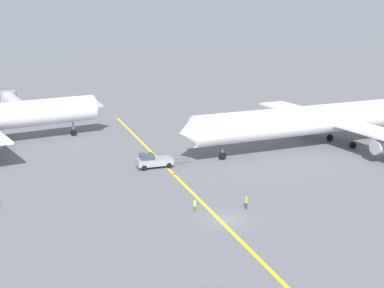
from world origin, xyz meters
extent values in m
plane|color=slate|center=(0.00, 0.00, 0.00)|extent=(600.00, 600.00, 0.00)
cube|color=yellow|center=(-0.18, 10.00, 0.00)|extent=(8.05, 119.79, 0.01)
cone|color=silver|center=(-3.97, 55.49, 5.65)|extent=(3.64, 5.23, 4.80)
cylinder|color=slate|center=(-9.62, 54.42, 1.97)|extent=(0.28, 0.28, 2.65)
cylinder|color=black|center=(-9.62, 54.42, 0.65)|extent=(1.38, 0.78, 1.30)
cylinder|color=white|center=(33.81, 27.04, 5.53)|extent=(56.19, 8.43, 5.49)
cone|color=white|center=(4.65, 25.50, 5.53)|extent=(3.06, 5.19, 5.05)
cube|color=white|center=(36.60, 27.18, 4.70)|extent=(8.88, 47.75, 0.44)
cylinder|color=#999EA3|center=(34.90, 40.41, 2.90)|extent=(4.33, 2.82, 2.60)
cylinder|color=#999EA3|center=(36.30, 13.86, 2.90)|extent=(4.33, 2.82, 2.60)
cylinder|color=slate|center=(37.78, 23.84, 1.85)|extent=(0.28, 0.28, 2.40)
cylinder|color=black|center=(37.78, 23.84, 0.65)|extent=(1.33, 0.62, 1.30)
cylinder|color=slate|center=(37.42, 30.63, 1.85)|extent=(0.28, 0.28, 2.40)
cylinder|color=black|center=(37.42, 30.63, 0.65)|extent=(1.33, 0.62, 1.30)
cylinder|color=slate|center=(11.44, 25.86, 1.85)|extent=(0.28, 0.28, 2.40)
cylinder|color=black|center=(11.44, 25.86, 0.65)|extent=(1.33, 0.62, 1.30)
cube|color=gray|center=(-1.14, 25.59, 1.01)|extent=(6.01, 2.73, 1.12)
cube|color=#333D47|center=(-2.45, 25.63, 2.02)|extent=(2.20, 2.10, 0.90)
cylinder|color=#4C4C51|center=(3.42, 25.43, 1.12)|extent=(3.20, 0.31, 0.20)
sphere|color=orange|center=(-2.45, 25.63, 2.65)|extent=(0.24, 0.24, 0.24)
cylinder|color=black|center=(-3.32, 24.39, 0.45)|extent=(0.91, 0.33, 0.90)
cylinder|color=black|center=(-3.23, 26.93, 0.45)|extent=(0.91, 0.33, 0.90)
cylinder|color=black|center=(0.95, 24.25, 0.45)|extent=(0.91, 0.33, 0.90)
cylinder|color=black|center=(1.03, 26.78, 0.45)|extent=(0.91, 0.33, 0.90)
cylinder|color=#4C4C51|center=(-2.70, 3.92, 0.43)|extent=(0.28, 0.28, 0.86)
cylinder|color=#D1E02D|center=(-2.70, 3.92, 1.17)|extent=(0.36, 0.36, 0.61)
sphere|color=beige|center=(-2.70, 3.92, 1.59)|extent=(0.23, 0.23, 0.23)
cylinder|color=#2D3351|center=(4.09, 2.51, 0.44)|extent=(0.28, 0.28, 0.89)
cylinder|color=orange|center=(4.09, 2.51, 1.20)|extent=(0.36, 0.36, 0.63)
sphere|color=tan|center=(4.09, 2.51, 1.63)|extent=(0.24, 0.24, 0.24)
cone|color=orange|center=(0.51, 20.74, 0.30)|extent=(0.40, 0.40, 0.60)
cube|color=black|center=(0.51, 20.74, 0.02)|extent=(0.44, 0.44, 0.04)
cylinder|color=#B7B7BC|center=(-19.77, 73.69, 4.52)|extent=(4.66, 16.19, 3.20)
cylinder|color=#99999E|center=(-20.51, 81.64, 4.52)|extent=(3.84, 3.84, 3.52)
cylinder|color=#595960|center=(-20.42, 80.65, 2.26)|extent=(0.70, 0.70, 4.52)
camera|label=1|loc=(-27.64, -57.63, 25.55)|focal=50.82mm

